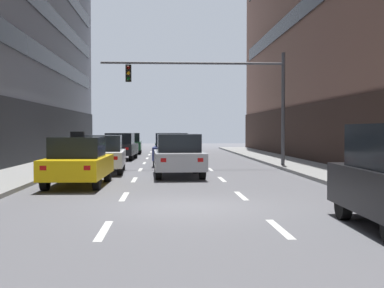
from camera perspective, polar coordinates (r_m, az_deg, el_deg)
ground_plane at (r=12.98m, az=-0.67°, el=-6.89°), size 120.00×120.00×0.00m
lane_stripe_l1_s3 at (r=10.08m, az=-9.67°, el=-9.36°), size 0.16×2.00×0.01m
lane_stripe_l1_s4 at (r=14.99m, az=-7.47°, el=-5.75°), size 0.16×2.00×0.01m
lane_stripe_l1_s5 at (r=19.95m, az=-6.36°, el=-3.92°), size 0.16×2.00×0.01m
lane_stripe_l1_s6 at (r=24.93m, az=-5.70°, el=-2.82°), size 0.16×2.00×0.01m
lane_stripe_l1_s7 at (r=29.91m, az=-5.26°, el=-2.09°), size 0.16×2.00×0.01m
lane_stripe_l1_s8 at (r=34.90m, az=-4.95°, el=-1.57°), size 0.16×2.00×0.01m
lane_stripe_l1_s9 at (r=39.89m, az=-4.71°, el=-1.18°), size 0.16×2.00×0.01m
lane_stripe_l1_s10 at (r=44.88m, az=-4.53°, el=-0.87°), size 0.16×2.00×0.01m
lane_stripe_l2_s3 at (r=10.25m, az=9.60°, el=-9.16°), size 0.16×2.00×0.01m
lane_stripe_l2_s4 at (r=15.11m, az=5.42°, el=-5.68°), size 0.16×2.00×0.01m
lane_stripe_l2_s5 at (r=20.04m, az=3.31°, el=-3.89°), size 0.16×2.00×0.01m
lane_stripe_l2_s6 at (r=25.00m, az=2.03°, el=-2.80°), size 0.16×2.00×0.01m
lane_stripe_l2_s7 at (r=29.97m, az=1.18°, el=-2.08°), size 0.16×2.00×0.01m
lane_stripe_l2_s8 at (r=34.95m, az=0.57°, el=-1.56°), size 0.16×2.00×0.01m
lane_stripe_l2_s9 at (r=39.93m, az=0.12°, el=-1.17°), size 0.16×2.00×0.01m
lane_stripe_l2_s10 at (r=44.92m, az=-0.24°, el=-0.86°), size 0.16×2.00×0.01m
car_driving_0 at (r=28.27m, az=-2.20°, el=-0.57°), size 2.08×4.69×1.74m
car_driving_1 at (r=21.21m, az=-1.51°, el=-1.28°), size 2.08×4.70×1.74m
car_driving_2 at (r=41.76m, az=-6.87°, el=0.06°), size 1.96×4.48×1.66m
car_driving_3 at (r=23.23m, az=-9.79°, el=-1.13°), size 2.05×4.54×1.67m
taxi_driving_4 at (r=18.02m, az=-12.38°, el=-1.92°), size 1.94×4.49×1.85m
car_driving_5 at (r=37.44m, az=-2.46°, el=-0.08°), size 2.05×4.59×1.70m
car_driving_6 at (r=33.48m, az=-7.89°, el=-0.28°), size 2.09×4.62×1.71m
traffic_signal_0 at (r=26.08m, az=3.57°, el=6.29°), size 9.20×0.35×5.65m
pedestrian_0 at (r=19.25m, az=18.80°, el=-0.85°), size 0.53×0.23×1.70m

